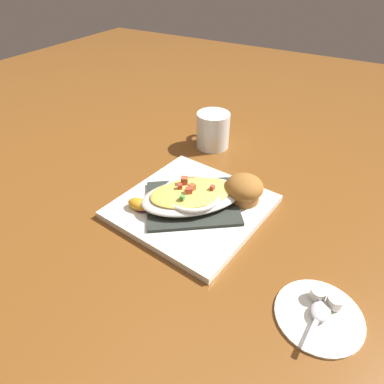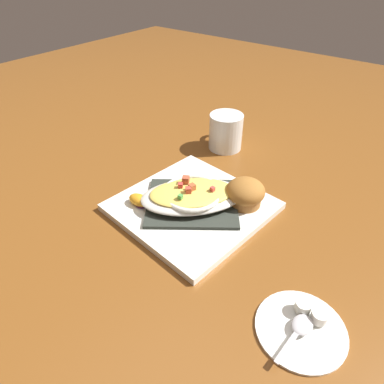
{
  "view_description": "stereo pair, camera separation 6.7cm",
  "coord_description": "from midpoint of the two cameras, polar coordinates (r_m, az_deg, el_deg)",
  "views": [
    {
      "loc": [
        0.27,
        -0.46,
        0.45
      ],
      "look_at": [
        0.0,
        0.0,
        0.04
      ],
      "focal_mm": 31.52,
      "sensor_mm": 36.0,
      "label": 1
    },
    {
      "loc": [
        0.33,
        -0.42,
        0.45
      ],
      "look_at": [
        0.0,
        0.0,
        0.04
      ],
      "focal_mm": 31.52,
      "sensor_mm": 36.0,
      "label": 2
    }
  ],
  "objects": [
    {
      "name": "ground_plane",
      "position": [
        0.69,
        2.75,
        -3.04
      ],
      "size": [
        2.6,
        2.6,
        0.0
      ],
      "primitive_type": "plane",
      "color": "brown"
    },
    {
      "name": "square_plate",
      "position": [
        0.69,
        2.77,
        -2.58
      ],
      "size": [
        0.3,
        0.3,
        0.01
      ],
      "primitive_type": "cube",
      "rotation": [
        0.0,
        0.0,
        -0.11
      ],
      "color": "white",
      "rests_on": "ground_plane"
    },
    {
      "name": "folded_napkin",
      "position": [
        0.68,
        2.79,
        -1.88
      ],
      "size": [
        0.24,
        0.23,
        0.01
      ],
      "primitive_type": "cube",
      "rotation": [
        0.0,
        0.0,
        0.64
      ],
      "color": "#2D322B",
      "rests_on": "square_plate"
    },
    {
      "name": "gratin_dish",
      "position": [
        0.67,
        2.84,
        -0.57
      ],
      "size": [
        0.23,
        0.23,
        0.04
      ],
      "color": "silver",
      "rests_on": "folded_napkin"
    },
    {
      "name": "muffin",
      "position": [
        0.68,
        11.78,
        -0.25
      ],
      "size": [
        0.08,
        0.08,
        0.06
      ],
      "color": "#9F642E",
      "rests_on": "square_plate"
    },
    {
      "name": "orange_garnish",
      "position": [
        0.68,
        -5.89,
        -1.54
      ],
      "size": [
        0.05,
        0.05,
        0.02
      ],
      "color": "#59295B",
      "rests_on": "square_plate"
    },
    {
      "name": "coffee_mug",
      "position": [
        0.9,
        7.86,
        9.82
      ],
      "size": [
        0.09,
        0.11,
        0.09
      ],
      "color": "white",
      "rests_on": "ground_plane"
    },
    {
      "name": "creamer_saucer",
      "position": [
        0.55,
        21.56,
        -20.87
      ],
      "size": [
        0.13,
        0.13,
        0.01
      ],
      "primitive_type": "cylinder",
      "color": "white",
      "rests_on": "ground_plane"
    },
    {
      "name": "spoon",
      "position": [
        0.54,
        21.62,
        -20.6
      ],
      "size": [
        0.03,
        0.09,
        0.01
      ],
      "color": "silver",
      "rests_on": "creamer_saucer"
    },
    {
      "name": "creamer_cup_0",
      "position": [
        0.55,
        24.23,
        -18.82
      ],
      "size": [
        0.02,
        0.02,
        0.02
      ],
      "primitive_type": "cylinder",
      "color": "white",
      "rests_on": "creamer_saucer"
    },
    {
      "name": "creamer_cup_1",
      "position": [
        0.55,
        21.77,
        -17.67
      ],
      "size": [
        0.02,
        0.02,
        0.02
      ],
      "primitive_type": "cylinder",
      "color": "silver",
      "rests_on": "creamer_saucer"
    }
  ]
}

